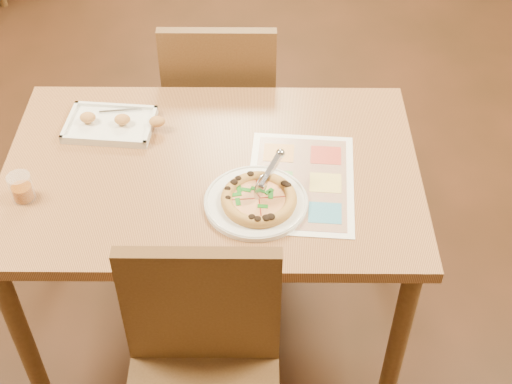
{
  "coord_description": "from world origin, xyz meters",
  "views": [
    {
      "loc": [
        0.15,
        -1.65,
        2.2
      ],
      "look_at": [
        0.14,
        -0.16,
        0.77
      ],
      "focal_mm": 50.0,
      "sensor_mm": 36.0,
      "label": 1
    }
  ],
  "objects_px": {
    "chair_far": "(221,93)",
    "chair_near": "(201,361)",
    "dining_table": "(212,187)",
    "plate": "(256,202)",
    "glass_tumbler": "(22,189)",
    "menu": "(301,182)",
    "pizza": "(259,199)",
    "appetizer_tray": "(113,124)",
    "pizza_cutter": "(268,175)"
  },
  "relations": [
    {
      "from": "pizza",
      "to": "pizza_cutter",
      "type": "height_order",
      "value": "pizza_cutter"
    },
    {
      "from": "chair_near",
      "to": "plate",
      "type": "relative_size",
      "value": 1.53
    },
    {
      "from": "pizza",
      "to": "appetizer_tray",
      "type": "xyz_separation_m",
      "value": [
        -0.49,
        0.36,
        -0.01
      ]
    },
    {
      "from": "chair_near",
      "to": "menu",
      "type": "xyz_separation_m",
      "value": [
        0.28,
        0.53,
        0.16
      ]
    },
    {
      "from": "dining_table",
      "to": "pizza_cutter",
      "type": "height_order",
      "value": "pizza_cutter"
    },
    {
      "from": "plate",
      "to": "pizza_cutter",
      "type": "distance_m",
      "value": 0.09
    },
    {
      "from": "menu",
      "to": "glass_tumbler",
      "type": "bearing_deg",
      "value": -174.88
    },
    {
      "from": "dining_table",
      "to": "pizza",
      "type": "distance_m",
      "value": 0.25
    },
    {
      "from": "dining_table",
      "to": "plate",
      "type": "distance_m",
      "value": 0.24
    },
    {
      "from": "chair_far",
      "to": "glass_tumbler",
      "type": "relative_size",
      "value": 5.41
    },
    {
      "from": "chair_near",
      "to": "glass_tumbler",
      "type": "relative_size",
      "value": 5.41
    },
    {
      "from": "chair_near",
      "to": "chair_far",
      "type": "height_order",
      "value": "same"
    },
    {
      "from": "appetizer_tray",
      "to": "chair_far",
      "type": "bearing_deg",
      "value": 50.66
    },
    {
      "from": "dining_table",
      "to": "appetizer_tray",
      "type": "distance_m",
      "value": 0.4
    },
    {
      "from": "chair_near",
      "to": "appetizer_tray",
      "type": "xyz_separation_m",
      "value": [
        -0.33,
        0.8,
        0.17
      ]
    },
    {
      "from": "chair_near",
      "to": "pizza",
      "type": "relative_size",
      "value": 2.1
    },
    {
      "from": "dining_table",
      "to": "chair_far",
      "type": "xyz_separation_m",
      "value": [
        -0.0,
        0.6,
        -0.07
      ]
    },
    {
      "from": "pizza",
      "to": "menu",
      "type": "height_order",
      "value": "pizza"
    },
    {
      "from": "chair_far",
      "to": "menu",
      "type": "bearing_deg",
      "value": 112.59
    },
    {
      "from": "chair_far",
      "to": "appetizer_tray",
      "type": "bearing_deg",
      "value": 50.66
    },
    {
      "from": "plate",
      "to": "glass_tumbler",
      "type": "bearing_deg",
      "value": 178.29
    },
    {
      "from": "dining_table",
      "to": "pizza_cutter",
      "type": "relative_size",
      "value": 9.25
    },
    {
      "from": "glass_tumbler",
      "to": "dining_table",
      "type": "bearing_deg",
      "value": 14.46
    },
    {
      "from": "chair_far",
      "to": "appetizer_tray",
      "type": "xyz_separation_m",
      "value": [
        -0.33,
        -0.41,
        0.17
      ]
    },
    {
      "from": "appetizer_tray",
      "to": "menu",
      "type": "height_order",
      "value": "appetizer_tray"
    },
    {
      "from": "chair_near",
      "to": "glass_tumbler",
      "type": "xyz_separation_m",
      "value": [
        -0.55,
        0.46,
        0.19
      ]
    },
    {
      "from": "plate",
      "to": "appetizer_tray",
      "type": "bearing_deg",
      "value": 143.27
    },
    {
      "from": "pizza_cutter",
      "to": "dining_table",
      "type": "bearing_deg",
      "value": 83.65
    },
    {
      "from": "chair_near",
      "to": "plate",
      "type": "distance_m",
      "value": 0.49
    },
    {
      "from": "chair_far",
      "to": "plate",
      "type": "height_order",
      "value": "chair_far"
    },
    {
      "from": "menu",
      "to": "pizza",
      "type": "bearing_deg",
      "value": -141.35
    },
    {
      "from": "appetizer_tray",
      "to": "plate",
      "type": "bearing_deg",
      "value": -36.73
    },
    {
      "from": "plate",
      "to": "appetizer_tray",
      "type": "height_order",
      "value": "appetizer_tray"
    },
    {
      "from": "menu",
      "to": "plate",
      "type": "bearing_deg",
      "value": -145.14
    },
    {
      "from": "plate",
      "to": "glass_tumbler",
      "type": "distance_m",
      "value": 0.69
    },
    {
      "from": "chair_near",
      "to": "appetizer_tray",
      "type": "height_order",
      "value": "chair_near"
    },
    {
      "from": "menu",
      "to": "chair_near",
      "type": "bearing_deg",
      "value": -117.52
    },
    {
      "from": "pizza_cutter",
      "to": "appetizer_tray",
      "type": "xyz_separation_m",
      "value": [
        -0.51,
        0.32,
        -0.07
      ]
    },
    {
      "from": "chair_far",
      "to": "pizza_cutter",
      "type": "relative_size",
      "value": 3.35
    },
    {
      "from": "chair_near",
      "to": "pizza_cutter",
      "type": "relative_size",
      "value": 3.35
    },
    {
      "from": "dining_table",
      "to": "chair_near",
      "type": "height_order",
      "value": "chair_near"
    },
    {
      "from": "plate",
      "to": "pizza_cutter",
      "type": "bearing_deg",
      "value": 44.54
    },
    {
      "from": "pizza_cutter",
      "to": "plate",
      "type": "bearing_deg",
      "value": 164.41
    },
    {
      "from": "pizza",
      "to": "plate",
      "type": "bearing_deg",
      "value": 139.16
    },
    {
      "from": "chair_far",
      "to": "chair_near",
      "type": "bearing_deg",
      "value": 90.0
    },
    {
      "from": "pizza",
      "to": "pizza_cutter",
      "type": "xyz_separation_m",
      "value": [
        0.03,
        0.04,
        0.06
      ]
    },
    {
      "from": "dining_table",
      "to": "chair_near",
      "type": "xyz_separation_m",
      "value": [
        0.0,
        -0.6,
        -0.07
      ]
    },
    {
      "from": "plate",
      "to": "chair_near",
      "type": "bearing_deg",
      "value": -107.95
    },
    {
      "from": "dining_table",
      "to": "pizza_cutter",
      "type": "distance_m",
      "value": 0.28
    },
    {
      "from": "chair_near",
      "to": "glass_tumbler",
      "type": "height_order",
      "value": "chair_near"
    }
  ]
}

